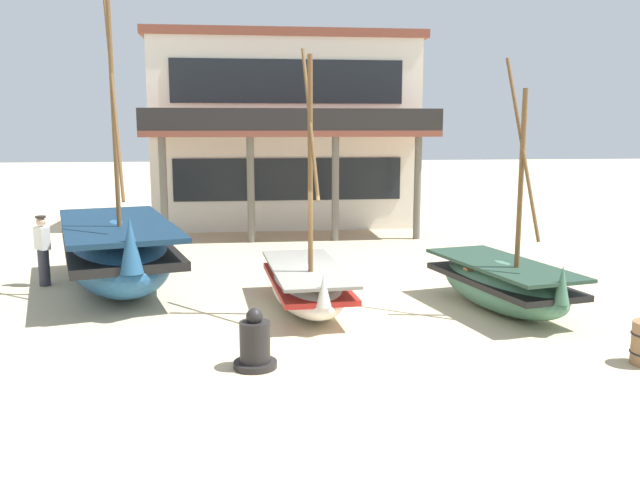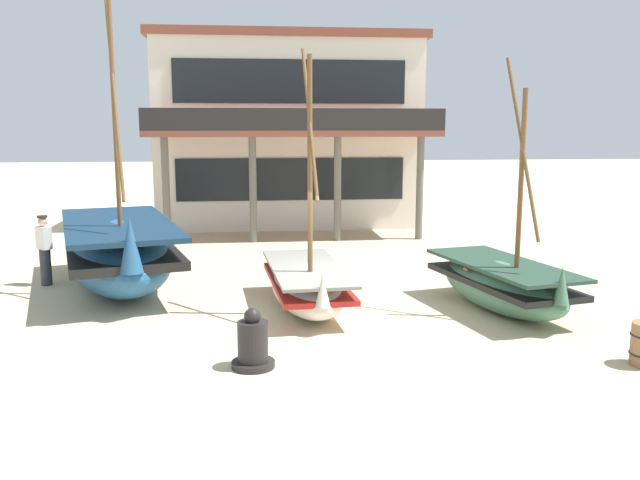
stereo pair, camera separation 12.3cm
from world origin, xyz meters
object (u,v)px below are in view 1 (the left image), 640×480
object	(u,v)px
capstan_winch	(255,344)
harbor_building_main	(284,131)
fisherman_by_hull	(43,251)
fishing_boat_centre_large	(118,252)
fishing_boat_near_left	(307,284)
fishing_boat_far_right	(502,283)

from	to	relation	value
capstan_winch	harbor_building_main	world-z (taller)	harbor_building_main
fisherman_by_hull	harbor_building_main	size ratio (longest dim) A/B	0.17
fishing_boat_centre_large	capstan_winch	world-z (taller)	fishing_boat_centre_large
fishing_boat_centre_large	capstan_winch	distance (m)	6.39
harbor_building_main	capstan_winch	bearing A→B (deg)	-95.38
fishing_boat_near_left	capstan_winch	size ratio (longest dim) A/B	5.50
fishing_boat_far_right	harbor_building_main	distance (m)	14.29
fishing_boat_centre_large	fishing_boat_near_left	bearing A→B (deg)	-28.21
fishing_boat_near_left	fishing_boat_centre_large	bearing A→B (deg)	151.79
fishing_boat_near_left	fishing_boat_centre_large	size ratio (longest dim) A/B	0.70
fishing_boat_near_left	fishing_boat_centre_large	xyz separation A→B (m)	(-4.20, 2.25, 0.36)
fishing_boat_near_left	fishing_boat_far_right	distance (m)	4.03
fisherman_by_hull	harbor_building_main	distance (m)	12.31
fishing_boat_near_left	fishing_boat_far_right	world-z (taller)	fishing_boat_near_left
fishing_boat_near_left	harbor_building_main	size ratio (longest dim) A/B	0.53
fishing_boat_centre_large	fisherman_by_hull	size ratio (longest dim) A/B	4.49
fishing_boat_near_left	fisherman_by_hull	bearing A→B (deg)	155.50
fisherman_by_hull	fishing_boat_near_left	bearing A→B (deg)	-24.50
fishing_boat_far_right	capstan_winch	bearing A→B (deg)	-151.99
fishing_boat_far_right	capstan_winch	world-z (taller)	fishing_boat_far_right
fishing_boat_near_left	harbor_building_main	world-z (taller)	harbor_building_main
fisherman_by_hull	harbor_building_main	world-z (taller)	harbor_building_main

